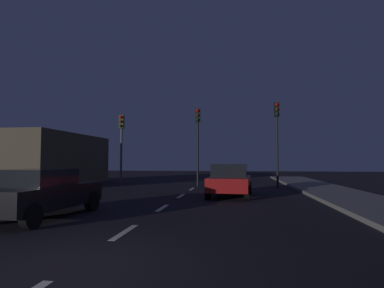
{
  "coord_description": "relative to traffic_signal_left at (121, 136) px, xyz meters",
  "views": [
    {
      "loc": [
        2.59,
        -4.5,
        1.67
      ],
      "look_at": [
        0.01,
        13.98,
        2.69
      ],
      "focal_mm": 29.1,
      "sensor_mm": 36.0,
      "label": 1
    }
  ],
  "objects": [
    {
      "name": "traffic_signal_right",
      "position": [
        10.27,
        0.0,
        0.38
      ],
      "size": [
        0.32,
        0.38,
        5.37
      ],
      "color": "black",
      "rests_on": "ground_plane"
    },
    {
      "name": "traffic_signal_left",
      "position": [
        0.0,
        0.0,
        0.0
      ],
      "size": [
        0.32,
        0.38,
        4.78
      ],
      "color": "#4C4C51",
      "rests_on": "ground_plane"
    },
    {
      "name": "lane_stripe_fifth",
      "position": [
        5.06,
        -1.62,
        -3.35
      ],
      "size": [
        0.16,
        1.6,
        0.01
      ],
      "primitive_type": "cube",
      "color": "silver",
      "rests_on": "ground_plane"
    },
    {
      "name": "lane_stripe_fourth",
      "position": [
        5.06,
        -5.42,
        -3.35
      ],
      "size": [
        0.16,
        1.6,
        0.01
      ],
      "primitive_type": "cube",
      "color": "silver",
      "rests_on": "ground_plane"
    },
    {
      "name": "traffic_signal_center",
      "position": [
        5.22,
        0.0,
        0.21
      ],
      "size": [
        0.32,
        0.38,
        5.1
      ],
      "color": "black",
      "rests_on": "ground_plane"
    },
    {
      "name": "lane_stripe_second",
      "position": [
        5.06,
        -13.02,
        -3.35
      ],
      "size": [
        0.16,
        1.6,
        0.01
      ],
      "primitive_type": "cube",
      "color": "silver",
      "rests_on": "ground_plane"
    },
    {
      "name": "car_stopped_ahead",
      "position": [
        7.4,
        -5.32,
        -2.59
      ],
      "size": [
        2.13,
        3.95,
        1.52
      ],
      "color": "#B21919",
      "rests_on": "ground_plane"
    },
    {
      "name": "ground_plane",
      "position": [
        5.06,
        -8.62,
        -3.36
      ],
      "size": [
        80.0,
        80.0,
        0.0
      ],
      "primitive_type": "plane",
      "color": "black"
    },
    {
      "name": "storefront_left",
      "position": [
        -5.16,
        0.21,
        -1.59
      ],
      "size": [
        4.43,
        9.21,
        3.54
      ],
      "primitive_type": "cube",
      "color": "brown",
      "rests_on": "ground_plane"
    },
    {
      "name": "car_adjacent_lane",
      "position": [
        1.94,
        -11.62,
        -2.62
      ],
      "size": [
        2.11,
        4.12,
        1.43
      ],
      "color": "black",
      "rests_on": "ground_plane"
    },
    {
      "name": "lane_stripe_third",
      "position": [
        5.06,
        -9.22,
        -3.35
      ],
      "size": [
        0.16,
        1.6,
        0.01
      ],
      "primitive_type": "cube",
      "color": "silver",
      "rests_on": "ground_plane"
    },
    {
      "name": "sidewalk_curb_right",
      "position": [
        12.56,
        -8.62,
        -3.28
      ],
      "size": [
        3.0,
        40.0,
        0.15
      ],
      "primitive_type": "cube",
      "color": "gray",
      "rests_on": "ground_plane"
    }
  ]
}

